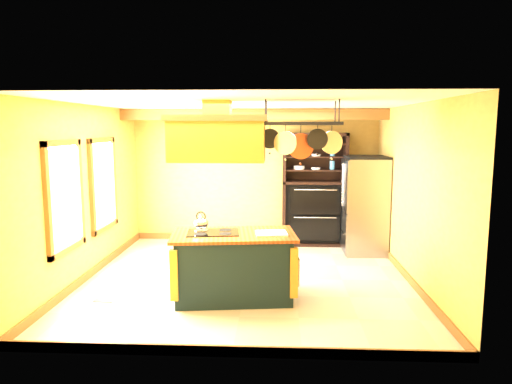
# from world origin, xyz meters

# --- Properties ---
(floor) EXTENTS (5.00, 5.00, 0.00)m
(floor) POSITION_xyz_m (0.00, 0.00, 0.00)
(floor) COLOR beige
(floor) RESTS_ON ground
(ceiling) EXTENTS (5.00, 5.00, 0.00)m
(ceiling) POSITION_xyz_m (0.00, 0.00, 2.70)
(ceiling) COLOR white
(ceiling) RESTS_ON wall_back
(wall_back) EXTENTS (5.00, 0.02, 2.70)m
(wall_back) POSITION_xyz_m (0.00, 2.50, 1.35)
(wall_back) COLOR #DFB151
(wall_back) RESTS_ON floor
(wall_front) EXTENTS (5.00, 0.02, 2.70)m
(wall_front) POSITION_xyz_m (0.00, -2.50, 1.35)
(wall_front) COLOR #DFB151
(wall_front) RESTS_ON floor
(wall_left) EXTENTS (0.02, 5.00, 2.70)m
(wall_left) POSITION_xyz_m (-2.50, 0.00, 1.35)
(wall_left) COLOR #DFB151
(wall_left) RESTS_ON floor
(wall_right) EXTENTS (0.02, 5.00, 2.70)m
(wall_right) POSITION_xyz_m (2.50, 0.00, 1.35)
(wall_right) COLOR #DFB151
(wall_right) RESTS_ON floor
(ceiling_beam) EXTENTS (5.00, 0.15, 0.20)m
(ceiling_beam) POSITION_xyz_m (0.00, 1.70, 2.59)
(ceiling_beam) COLOR brown
(ceiling_beam) RESTS_ON ceiling
(window_near) EXTENTS (0.06, 1.06, 1.56)m
(window_near) POSITION_xyz_m (-2.47, -0.80, 1.40)
(window_near) COLOR brown
(window_near) RESTS_ON wall_left
(window_far) EXTENTS (0.06, 1.06, 1.56)m
(window_far) POSITION_xyz_m (-2.47, 0.60, 1.40)
(window_far) COLOR brown
(window_far) RESTS_ON wall_left
(kitchen_island) EXTENTS (1.77, 1.12, 1.11)m
(kitchen_island) POSITION_xyz_m (-0.13, -0.85, 0.47)
(kitchen_island) COLOR black
(kitchen_island) RESTS_ON floor
(range_hood) EXTENTS (1.32, 0.75, 0.80)m
(range_hood) POSITION_xyz_m (-0.33, -0.85, 2.23)
(range_hood) COLOR gold
(range_hood) RESTS_ON ceiling
(pot_rack) EXTENTS (1.11, 0.51, 0.78)m
(pot_rack) POSITION_xyz_m (0.78, -0.84, 2.29)
(pot_rack) COLOR black
(pot_rack) RESTS_ON ceiling
(refrigerator) EXTENTS (0.77, 0.91, 1.78)m
(refrigerator) POSITION_xyz_m (2.09, 1.66, 0.87)
(refrigerator) COLOR gray
(refrigerator) RESTS_ON floor
(hutch) EXTENTS (1.27, 0.58, 2.25)m
(hutch) POSITION_xyz_m (1.20, 2.26, 0.87)
(hutch) COLOR black
(hutch) RESTS_ON floor
(floor_register) EXTENTS (0.28, 0.12, 0.01)m
(floor_register) POSITION_xyz_m (-1.89, -1.05, 0.01)
(floor_register) COLOR black
(floor_register) RESTS_ON floor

